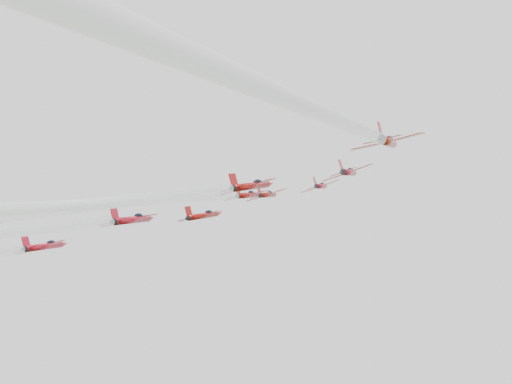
% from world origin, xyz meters
% --- Properties ---
extents(jet_lead, '(8.88, 11.13, 7.88)m').
position_xyz_m(jet_lead, '(3.81, 25.48, 160.43)').
color(jet_lead, '#A91020').
extents(jet_row2_left, '(10.36, 12.99, 9.19)m').
position_xyz_m(jet_row2_left, '(-17.76, 12.52, 151.67)').
color(jet_row2_left, maroon).
extents(jet_row2_center, '(8.48, 10.62, 7.52)m').
position_xyz_m(jet_row2_center, '(-0.94, 8.71, 149.08)').
color(jet_row2_center, '#9C140E').
extents(jet_row2_right, '(10.38, 13.00, 9.20)m').
position_xyz_m(jet_row2_right, '(14.64, 12.43, 151.61)').
color(jet_row2_right, '#AC1021').
extents(jet_center, '(8.52, 77.34, 52.84)m').
position_xyz_m(jet_center, '(0.25, -35.89, 118.83)').
color(jet_center, '#A6100F').
extents(jet_rear_right, '(9.68, 87.85, 60.02)m').
position_xyz_m(jet_rear_right, '(7.23, -52.36, 107.69)').
color(jet_rear_right, '#A3110F').
extents(jet_rear_farright, '(10.35, 93.93, 64.17)m').
position_xyz_m(jet_rear_farright, '(30.04, -57.88, 103.95)').
color(jet_rear_farright, '#A81E10').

